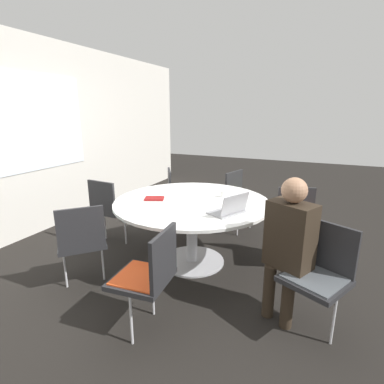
% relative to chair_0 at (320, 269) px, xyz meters
% --- Properties ---
extents(ground_plane, '(16.00, 16.00, 0.00)m').
position_rel_chair_0_xyz_m(ground_plane, '(0.60, 1.35, -0.53)').
color(ground_plane, black).
extents(wall_back, '(8.00, 0.07, 2.70)m').
position_rel_chair_0_xyz_m(wall_back, '(0.60, 3.78, 0.83)').
color(wall_back, silver).
rests_on(wall_back, ground_plane).
extents(conference_table, '(1.73, 1.73, 0.75)m').
position_rel_chair_0_xyz_m(conference_table, '(0.60, 1.35, 0.10)').
color(conference_table, '#B7B7BC').
rests_on(conference_table, ground_plane).
extents(chair_0, '(0.57, 0.58, 0.87)m').
position_rel_chair_0_xyz_m(chair_0, '(0.00, 0.00, 0.00)').
color(chair_0, '#262628').
rests_on(chair_0, ground_plane).
extents(chair_1, '(0.54, 0.55, 0.87)m').
position_rel_chair_0_xyz_m(chair_1, '(1.06, 0.26, 0.00)').
color(chair_1, '#262628').
rests_on(chair_1, ground_plane).
extents(chair_2, '(0.54, 0.52, 0.87)m').
position_rel_chair_0_xyz_m(chair_2, '(1.76, 1.09, 0.00)').
color(chair_2, '#262628').
rests_on(chair_2, ground_plane).
extents(chair_3, '(0.59, 0.59, 0.87)m').
position_rel_chair_0_xyz_m(chair_3, '(1.58, 2.02, 0.00)').
color(chair_3, '#262628').
rests_on(chair_3, ground_plane).
extents(chair_4, '(0.46, 0.47, 0.87)m').
position_rel_chair_0_xyz_m(chair_4, '(0.64, 2.54, 0.00)').
color(chair_4, '#262628').
rests_on(chair_4, ground_plane).
extents(chair_5, '(0.61, 0.61, 0.87)m').
position_rel_chair_0_xyz_m(chair_5, '(-0.30, 2.11, 0.00)').
color(chair_5, '#262628').
rests_on(chair_5, ground_plane).
extents(chair_6, '(0.47, 0.45, 0.87)m').
position_rel_chair_0_xyz_m(chair_6, '(-0.57, 1.19, 0.00)').
color(chair_6, '#262628').
rests_on(chair_6, ground_plane).
extents(person_0, '(0.36, 0.42, 1.22)m').
position_rel_chair_0_xyz_m(person_0, '(0.03, 0.25, 0.19)').
color(person_0, '#2D2319').
rests_on(person_0, ground_plane).
extents(laptop, '(0.41, 0.37, 0.21)m').
position_rel_chair_0_xyz_m(laptop, '(0.35, 0.84, 0.27)').
color(laptop, '#99999E').
rests_on(laptop, conference_table).
extents(spiral_notebook, '(0.22, 0.25, 0.02)m').
position_rel_chair_0_xyz_m(spiral_notebook, '(0.48, 1.76, 0.23)').
color(spiral_notebook, maroon).
rests_on(spiral_notebook, conference_table).
extents(coffee_cup, '(0.08, 0.08, 0.08)m').
position_rel_chair_0_xyz_m(coffee_cup, '(0.88, 1.08, 0.26)').
color(coffee_cup, white).
rests_on(coffee_cup, conference_table).
extents(handbag, '(0.36, 0.16, 0.28)m').
position_rel_chair_0_xyz_m(handbag, '(1.89, 1.53, -0.39)').
color(handbag, black).
rests_on(handbag, ground_plane).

